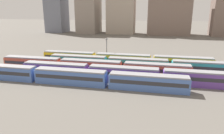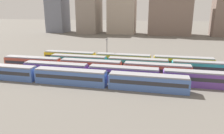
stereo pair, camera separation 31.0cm
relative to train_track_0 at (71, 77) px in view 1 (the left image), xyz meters
The scene contains 11 objects.
ground_plane 12.61m from the train_track_0, 123.44° to the left, with size 600.00×600.00×0.00m, color #666059.
train_track_0 is the anchor object (origin of this frame).
train_track_1 31.64m from the train_track_0, ahead, with size 93.60×3.06×3.75m.
train_track_2 10.55m from the train_track_0, 80.30° to the left, with size 55.80×3.06×3.75m.
train_track_3 37.25m from the train_track_0, 24.76° to the left, with size 93.60×3.06×3.75m.
train_track_4 22.90m from the train_track_0, 65.29° to the left, with size 55.80×3.06×3.75m.
catenary_pole_1 24.36m from the train_track_0, 82.17° to the left, with size 0.24×3.20×8.55m.
distant_building_0 130.11m from the train_track_0, 117.77° to the left, with size 14.34×15.80×48.92m, color slate.
distant_building_1 119.00m from the train_track_0, 106.11° to the left, with size 15.06×20.46×34.17m, color gray.
distant_building_2 114.74m from the train_track_0, 93.76° to the left, with size 20.33×14.08×35.58m, color #A89989.
distant_building_3 117.66m from the train_track_0, 76.48° to the left, with size 29.25×17.88×35.02m, color #7A665B.
Camera 1 is at (27.31, -45.64, 17.88)m, focal length 33.57 mm.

